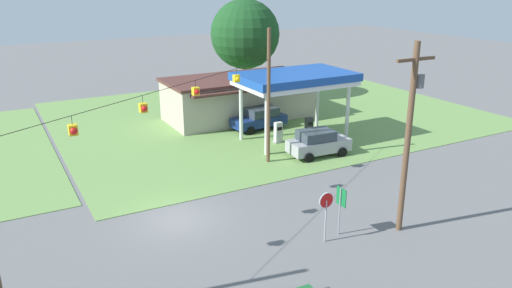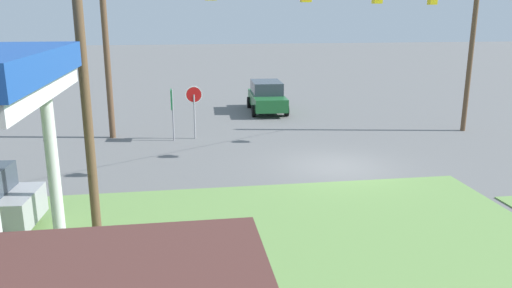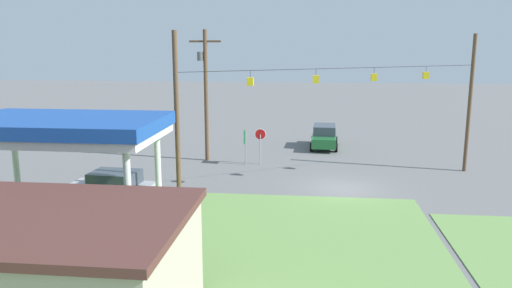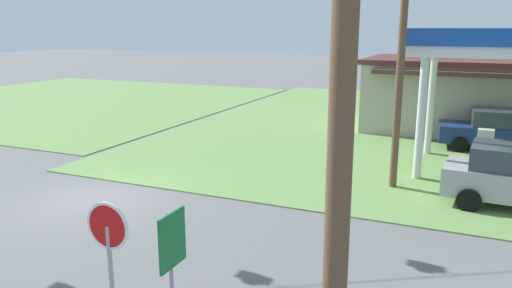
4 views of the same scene
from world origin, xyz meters
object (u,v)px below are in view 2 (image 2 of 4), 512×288
utility_pole_main (104,28)px  route_sign (172,104)px  stop_sign_roadside (194,101)px  car_on_crossroad (267,96)px

utility_pole_main → route_sign: bearing=160.5°
route_sign → utility_pole_main: 4.59m
route_sign → stop_sign_roadside: bearing=-166.5°
car_on_crossroad → route_sign: bearing=-38.6°
car_on_crossroad → stop_sign_roadside: (4.51, 6.14, 0.89)m
car_on_crossroad → utility_pole_main: utility_pole_main is taller
stop_sign_roadside → utility_pole_main: (3.93, -0.79, 3.30)m
car_on_crossroad → route_sign: 8.49m
route_sign → car_on_crossroad: bearing=-131.0°
car_on_crossroad → stop_sign_roadside: bearing=-34.0°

